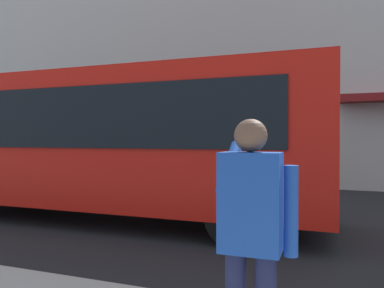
# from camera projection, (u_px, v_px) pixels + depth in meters

# --- Properties ---
(ground_plane) EXTENTS (60.00, 60.00, 0.00)m
(ground_plane) POSITION_uv_depth(u_px,v_px,m) (273.00, 231.00, 6.92)
(ground_plane) COLOR #232326
(building_facade_far) EXTENTS (28.00, 1.55, 12.00)m
(building_facade_far) POSITION_uv_depth(u_px,v_px,m) (301.00, 18.00, 13.20)
(building_facade_far) COLOR beige
(building_facade_far) RESTS_ON ground_plane
(red_bus) EXTENTS (9.05, 2.54, 3.08)m
(red_bus) POSITION_uv_depth(u_px,v_px,m) (109.00, 140.00, 7.89)
(red_bus) COLOR red
(red_bus) RESTS_ON ground_plane
(pedestrian_photographer) EXTENTS (0.53, 0.52, 1.70)m
(pedestrian_photographer) POSITION_uv_depth(u_px,v_px,m) (251.00, 226.00, 2.47)
(pedestrian_photographer) COLOR #1E2347
(pedestrian_photographer) RESTS_ON sidewalk_curb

